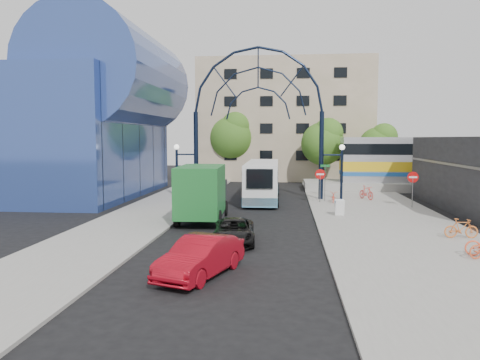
# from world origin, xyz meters

# --- Properties ---
(ground) EXTENTS (120.00, 120.00, 0.00)m
(ground) POSITION_xyz_m (0.00, 0.00, 0.00)
(ground) COLOR black
(ground) RESTS_ON ground
(sidewalk_east) EXTENTS (8.00, 56.00, 0.12)m
(sidewalk_east) POSITION_xyz_m (8.00, 4.00, 0.06)
(sidewalk_east) COLOR gray
(sidewalk_east) RESTS_ON ground
(plaza_west) EXTENTS (5.00, 50.00, 0.12)m
(plaza_west) POSITION_xyz_m (-6.50, 6.00, 0.06)
(plaza_west) COLOR gray
(plaza_west) RESTS_ON ground
(gateway_arch) EXTENTS (13.64, 0.44, 12.10)m
(gateway_arch) POSITION_xyz_m (0.00, 14.00, 8.56)
(gateway_arch) COLOR black
(gateway_arch) RESTS_ON ground
(stop_sign) EXTENTS (0.80, 0.07, 2.50)m
(stop_sign) POSITION_xyz_m (4.80, 12.00, 1.99)
(stop_sign) COLOR slate
(stop_sign) RESTS_ON sidewalk_east
(do_not_enter_sign) EXTENTS (0.76, 0.07, 2.48)m
(do_not_enter_sign) POSITION_xyz_m (11.00, 10.00, 1.98)
(do_not_enter_sign) COLOR slate
(do_not_enter_sign) RESTS_ON sidewalk_east
(street_name_sign) EXTENTS (0.70, 0.70, 2.80)m
(street_name_sign) POSITION_xyz_m (5.20, 12.60, 2.13)
(street_name_sign) COLOR slate
(street_name_sign) RESTS_ON sidewalk_east
(sandwich_board) EXTENTS (0.55, 0.61, 0.99)m
(sandwich_board) POSITION_xyz_m (5.60, 5.98, 0.74)
(sandwich_board) COLOR white
(sandwich_board) RESTS_ON sidewalk_east
(transit_hall) EXTENTS (16.50, 18.00, 14.50)m
(transit_hall) POSITION_xyz_m (-15.30, 15.00, 6.70)
(transit_hall) COLOR #2F4891
(transit_hall) RESTS_ON ground
(apartment_block) EXTENTS (20.00, 12.10, 14.00)m
(apartment_block) POSITION_xyz_m (2.00, 34.97, 7.00)
(apartment_block) COLOR tan
(apartment_block) RESTS_ON ground
(train_platform) EXTENTS (32.00, 5.00, 0.80)m
(train_platform) POSITION_xyz_m (20.00, 22.00, 0.40)
(train_platform) COLOR gray
(train_platform) RESTS_ON ground
(train_car) EXTENTS (25.10, 3.05, 4.20)m
(train_car) POSITION_xyz_m (20.00, 22.00, 2.90)
(train_car) COLOR #B7B7BC
(train_car) RESTS_ON train_platform
(tree_north_a) EXTENTS (4.48, 4.48, 7.00)m
(tree_north_a) POSITION_xyz_m (6.12, 25.93, 4.61)
(tree_north_a) COLOR #382314
(tree_north_a) RESTS_ON ground
(tree_north_b) EXTENTS (5.12, 5.12, 8.00)m
(tree_north_b) POSITION_xyz_m (-3.88, 29.93, 5.27)
(tree_north_b) COLOR #382314
(tree_north_b) RESTS_ON ground
(tree_north_c) EXTENTS (4.16, 4.16, 6.50)m
(tree_north_c) POSITION_xyz_m (12.12, 27.93, 4.28)
(tree_north_c) COLOR #382314
(tree_north_c) RESTS_ON ground
(city_bus) EXTENTS (2.77, 11.09, 3.03)m
(city_bus) POSITION_xyz_m (0.40, 13.73, 1.58)
(city_bus) COLOR white
(city_bus) RESTS_ON ground
(green_truck) EXTENTS (2.77, 6.67, 3.32)m
(green_truck) POSITION_xyz_m (-2.63, 3.94, 1.66)
(green_truck) COLOR black
(green_truck) RESTS_ON ground
(black_suv) EXTENTS (2.25, 4.24, 1.13)m
(black_suv) POSITION_xyz_m (-0.12, -1.80, 0.57)
(black_suv) COLOR black
(black_suv) RESTS_ON ground
(red_sedan) EXTENTS (2.81, 4.56, 1.42)m
(red_sedan) POSITION_xyz_m (-0.70, -7.15, 0.71)
(red_sedan) COLOR maroon
(red_sedan) RESTS_ON ground
(bike_near_a) EXTENTS (0.74, 1.66, 0.84)m
(bike_near_a) POSITION_xyz_m (5.82, 12.07, 0.54)
(bike_near_a) COLOR #F04730
(bike_near_a) RESTS_ON sidewalk_east
(bike_near_b) EXTENTS (1.24, 1.80, 1.06)m
(bike_near_b) POSITION_xyz_m (8.53, 14.00, 0.65)
(bike_near_b) COLOR red
(bike_near_b) RESTS_ON sidewalk_east
(bike_far_b) EXTENTS (1.59, 0.47, 0.95)m
(bike_far_b) POSITION_xyz_m (10.67, -0.17, 0.60)
(bike_far_b) COLOR orange
(bike_far_b) RESTS_ON sidewalk_east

